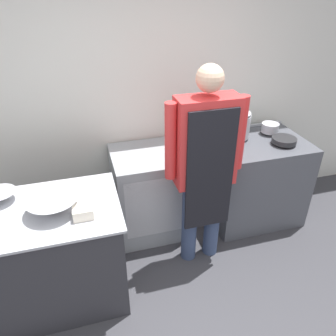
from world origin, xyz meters
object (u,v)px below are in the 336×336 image
person_cook (205,160)px  sauce_pot (270,128)px  plastic_tub (83,211)px  mixing_bowl (53,205)px  saute_pan (284,140)px  fridge_unit (149,193)px  stock_pot (236,123)px  stove (254,179)px

person_cook → sauce_pot: size_ratio=10.15×
plastic_tub → sauce_pot: bearing=22.9°
mixing_bowl → saute_pan: size_ratio=1.55×
fridge_unit → plastic_tub: plastic_tub is taller
plastic_tub → person_cook: bearing=13.9°
mixing_bowl → saute_pan: bearing=11.9°
plastic_tub → sauce_pot: sauce_pot is taller
fridge_unit → person_cook: size_ratio=0.49×
fridge_unit → mixing_bowl: bearing=-141.8°
fridge_unit → person_cook: person_cook is taller
saute_pan → plastic_tub: bearing=-164.0°
mixing_bowl → stock_pot: stock_pot is taller
person_cook → saute_pan: 1.02m
stove → mixing_bowl: mixing_bowl is taller
saute_pan → stock_pot: bearing=146.6°
stove → person_cook: size_ratio=0.52×
fridge_unit → saute_pan: 1.44m
stove → mixing_bowl: bearing=-163.5°
person_cook → plastic_tub: (-1.01, -0.25, -0.12)m
stove → saute_pan: bearing=-34.7°
stove → person_cook: (-0.78, -0.45, 0.59)m
person_cook → saute_pan: person_cook is taller
stock_pot → stove: bearing=-32.1°
person_cook → stove: bearing=30.1°
saute_pan → mixing_bowl: bearing=-168.1°
saute_pan → person_cook: bearing=-161.8°
plastic_tub → fridge_unit: bearing=50.2°
person_cook → fridge_unit: bearing=124.6°
fridge_unit → sauce_pot: 1.43m
stove → fridge_unit: 1.14m
mixing_bowl → sauce_pot: sauce_pot is taller
stove → plastic_tub: size_ratio=6.68×
mixing_bowl → stove: bearing=16.5°
stove → fridge_unit: (-1.14, 0.08, -0.01)m
fridge_unit → plastic_tub: size_ratio=6.28×
fridge_unit → mixing_bowl: (-0.85, -0.67, 0.50)m
person_cook → plastic_tub: person_cook is taller
person_cook → stock_pot: (0.56, 0.58, 0.02)m
stock_pot → sauce_pot: (0.40, -0.00, -0.09)m
stove → plastic_tub: 1.97m
plastic_tub → stock_pot: 1.78m
sauce_pot → mixing_bowl: bearing=-161.6°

